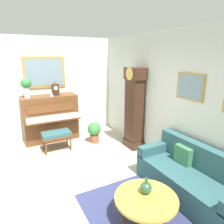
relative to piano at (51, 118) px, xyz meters
The scene contains 14 objects.
ground_plane 2.37m from the piano, ahead, with size 6.40×6.00×0.10m, color #B2A899.
wall_left 0.94m from the piano, 133.90° to the right, with size 0.13×4.90×2.80m.
wall_back 3.11m from the piano, 41.78° to the left, with size 5.30×0.13×2.80m.
area_rug 3.79m from the piano, ahead, with size 2.10×1.50×0.01m, color navy.
piano is the anchor object (origin of this frame).
piano_bench 0.81m from the piano, ahead, with size 0.42×0.70×0.48m.
grandfather_clock 2.33m from the piano, 49.80° to the left, with size 0.52×0.34×2.03m.
couch 3.88m from the piano, 23.84° to the left, with size 1.90×0.80×0.84m.
coffee_table 3.71m from the piano, ahead, with size 0.88×0.88×0.41m.
mantel_clock 0.81m from the piano, 89.15° to the left, with size 0.13×0.18×0.38m.
flower_vase 1.07m from the piano, 89.75° to the right, with size 0.26×0.26×0.58m.
teacup 0.65m from the piano, 29.29° to the left, with size 0.12×0.12×0.06m.
green_jug 3.64m from the piano, ahead, with size 0.17×0.17×0.24m.
potted_plant 1.28m from the piano, 51.85° to the left, with size 0.36×0.36×0.56m.
Camera 1 is at (3.32, -0.64, 2.30)m, focal length 32.66 mm.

